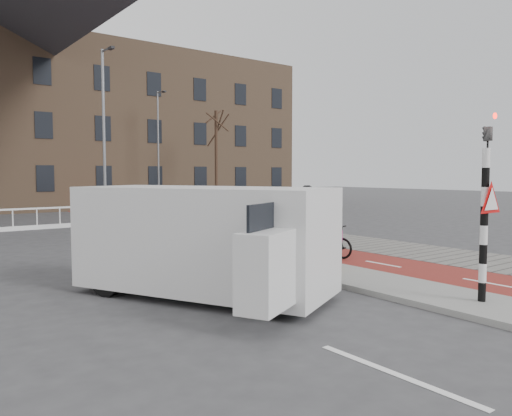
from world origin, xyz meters
TOP-DOWN VIEW (x-y plane):
  - ground at (0.00, 0.00)m, footprint 120.00×120.00m
  - bike_lane at (1.50, 10.00)m, footprint 2.50×60.00m
  - sidewalk at (4.30, 10.00)m, footprint 3.00×60.00m
  - curb_island at (-0.70, 4.00)m, footprint 1.80×16.00m
  - traffic_signal at (-0.60, -2.02)m, footprint 0.80×0.80m
  - bollard at (-0.41, 1.85)m, footprint 0.12×0.12m
  - cyclist_near at (1.14, 3.86)m, footprint 0.96×1.93m
  - cyclist_far at (1.24, 4.76)m, footprint 1.05×2.09m
  - van at (-4.32, 1.94)m, footprint 4.23×5.62m
  - railing at (-5.00, 17.00)m, footprint 28.00×0.10m
  - tree_right at (9.29, 22.79)m, footprint 0.22×0.22m
  - streetlight_near at (-1.95, 13.96)m, footprint 0.12×0.12m
  - streetlight_right at (5.87, 24.87)m, footprint 0.12×0.12m

SIDE VIEW (x-z plane):
  - ground at x=0.00m, z-range 0.00..0.00m
  - bike_lane at x=1.50m, z-range 0.00..0.01m
  - sidewalk at x=4.30m, z-range 0.00..0.01m
  - curb_island at x=-0.70m, z-range 0.00..0.12m
  - railing at x=-5.00m, z-range -0.19..0.80m
  - bollard at x=-0.41m, z-range 0.12..0.98m
  - cyclist_near at x=1.14m, z-range -0.31..1.62m
  - cyclist_far at x=1.24m, z-range -0.18..1.97m
  - van at x=-4.32m, z-range 0.06..2.31m
  - traffic_signal at x=-0.60m, z-range 0.15..3.83m
  - tree_right at x=9.29m, z-range 0.00..6.88m
  - streetlight_near at x=-1.95m, z-range 0.00..7.70m
  - streetlight_right at x=5.87m, z-range 0.00..8.14m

